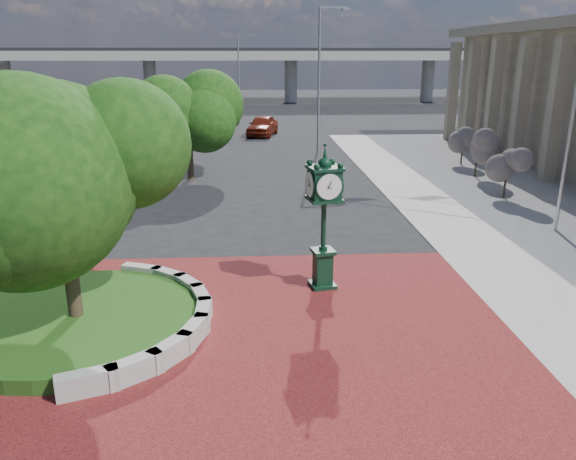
# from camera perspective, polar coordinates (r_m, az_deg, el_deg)

# --- Properties ---
(ground) EXTENTS (200.00, 200.00, 0.00)m
(ground) POSITION_cam_1_polar(r_m,az_deg,el_deg) (14.84, -1.51, -9.44)
(ground) COLOR black
(ground) RESTS_ON ground
(plaza) EXTENTS (12.00, 12.00, 0.04)m
(plaza) POSITION_cam_1_polar(r_m,az_deg,el_deg) (13.94, -1.37, -11.22)
(plaza) COLOR maroon
(plaza) RESTS_ON ground
(planter_wall) EXTENTS (2.96, 6.77, 0.54)m
(planter_wall) POSITION_cam_1_polar(r_m,az_deg,el_deg) (14.89, -12.11, -8.59)
(planter_wall) COLOR #9E9B93
(planter_wall) RESTS_ON ground
(grass_bed) EXTENTS (6.10, 6.10, 0.40)m
(grass_bed) POSITION_cam_1_polar(r_m,az_deg,el_deg) (15.44, -20.63, -8.69)
(grass_bed) COLOR #144112
(grass_bed) RESTS_ON ground
(overpass) EXTENTS (90.00, 12.00, 7.50)m
(overpass) POSITION_cam_1_polar(r_m,az_deg,el_deg) (83.23, -3.46, 17.30)
(overpass) COLOR #9E9B93
(overpass) RESTS_ON ground
(tree_planter) EXTENTS (5.20, 5.20, 6.33)m
(tree_planter) POSITION_cam_1_polar(r_m,az_deg,el_deg) (14.32, -22.12, 4.13)
(tree_planter) COLOR #38281C
(tree_planter) RESTS_ON ground
(tree_street) EXTENTS (4.40, 4.40, 5.45)m
(tree_street) POSITION_cam_1_polar(r_m,az_deg,el_deg) (31.63, -10.12, 10.88)
(tree_street) COLOR #38281C
(tree_street) RESTS_ON ground
(post_clock) EXTENTS (1.02, 1.02, 4.27)m
(post_clock) POSITION_cam_1_polar(r_m,az_deg,el_deg) (16.23, 3.66, 1.82)
(post_clock) COLOR black
(post_clock) RESTS_ON ground
(parked_car) EXTENTS (3.15, 5.39, 1.72)m
(parked_car) POSITION_cam_1_polar(r_m,az_deg,el_deg) (48.93, -2.60, 10.56)
(parked_car) COLOR maroon
(parked_car) RESTS_ON ground
(street_lamp_near) EXTENTS (2.19, 0.55, 9.80)m
(street_lamp_near) POSITION_cam_1_polar(r_m,az_deg,el_deg) (40.82, 3.50, 16.06)
(street_lamp_near) COLOR slate
(street_lamp_near) RESTS_ON ground
(street_lamp_far) EXTENTS (1.92, 0.24, 8.55)m
(street_lamp_far) POSITION_cam_1_polar(r_m,az_deg,el_deg) (57.61, -4.82, 15.70)
(street_lamp_far) COLOR slate
(street_lamp_far) RESTS_ON ground
(shrub_near) EXTENTS (1.20, 1.20, 2.20)m
(shrub_near) POSITION_cam_1_polar(r_m,az_deg,el_deg) (28.96, 21.37, 6.08)
(shrub_near) COLOR #38281C
(shrub_near) RESTS_ON ground
(shrub_mid) EXTENTS (1.20, 1.20, 2.20)m
(shrub_mid) POSITION_cam_1_polar(r_m,az_deg,el_deg) (33.61, 18.69, 7.78)
(shrub_mid) COLOR #38281C
(shrub_mid) RESTS_ON ground
(shrub_far) EXTENTS (1.20, 1.20, 2.20)m
(shrub_far) POSITION_cam_1_polar(r_m,az_deg,el_deg) (37.15, 17.36, 8.75)
(shrub_far) COLOR #38281C
(shrub_far) RESTS_ON ground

